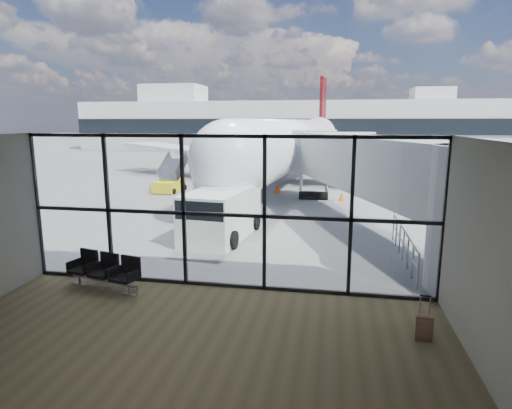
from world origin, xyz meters
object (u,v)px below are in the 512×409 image
(seating_row, at_px, (106,269))
(service_van, at_px, (221,213))
(mobile_stairs, at_px, (170,184))
(airliner, at_px, (296,143))
(suitcase, at_px, (424,327))
(belt_loader, at_px, (210,181))

(seating_row, distance_m, service_van, 6.32)
(seating_row, relative_size, mobile_stairs, 0.75)
(seating_row, xyz_separation_m, airliner, (3.36, 24.94, 2.43))
(mobile_stairs, bearing_deg, service_van, -55.45)
(suitcase, height_order, belt_loader, belt_loader)
(seating_row, bearing_deg, suitcase, 4.26)
(seating_row, bearing_deg, mobile_stairs, 119.97)
(airliner, bearing_deg, mobile_stairs, -129.82)
(seating_row, height_order, service_van, service_van)
(mobile_stairs, bearing_deg, airliner, 48.05)
(airliner, xyz_separation_m, mobile_stairs, (-8.08, -7.96, -2.49))
(seating_row, relative_size, service_van, 0.48)
(suitcase, bearing_deg, seating_row, 175.10)
(suitcase, distance_m, airliner, 27.14)
(seating_row, xyz_separation_m, belt_loader, (-2.31, 18.69, -0.00))
(mobile_stairs, bearing_deg, suitcase, -50.79)
(suitcase, distance_m, service_van, 10.14)
(seating_row, height_order, belt_loader, belt_loader)
(airliner, bearing_deg, belt_loader, -126.57)
(seating_row, distance_m, belt_loader, 18.84)
(airliner, height_order, belt_loader, airliner)
(belt_loader, xyz_separation_m, mobile_stairs, (-2.42, -1.71, -0.06))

